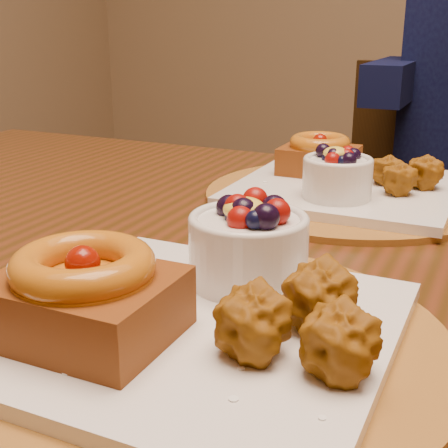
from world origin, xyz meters
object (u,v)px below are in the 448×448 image
at_px(dining_table, 291,316).
at_px(place_setting_far, 344,182).
at_px(place_setting_near, 196,305).
at_px(chair_far, 426,222).

height_order(dining_table, place_setting_far, place_setting_far).
distance_m(place_setting_near, chair_far, 1.26).
height_order(place_setting_near, place_setting_far, place_setting_near).
xyz_separation_m(place_setting_near, chair_far, (0.03, 1.23, -0.30)).
distance_m(place_setting_near, place_setting_far, 0.43).
bearing_deg(place_setting_near, dining_table, 88.98).
bearing_deg(dining_table, chair_far, 88.72).
xyz_separation_m(dining_table, place_setting_near, (-0.00, -0.21, 0.11)).
bearing_deg(chair_far, dining_table, -98.83).
bearing_deg(place_setting_far, dining_table, -89.35).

